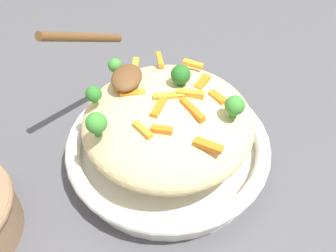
{
  "coord_description": "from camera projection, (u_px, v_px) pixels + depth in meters",
  "views": [
    {
      "loc": [
        -0.35,
        -0.05,
        0.44
      ],
      "look_at": [
        0.0,
        0.0,
        0.07
      ],
      "focal_mm": 40.76,
      "sensor_mm": 36.0,
      "label": 1
    }
  ],
  "objects": [
    {
      "name": "ground_plane",
      "position": [
        168.0,
        159.0,
        0.56
      ],
      "size": [
        2.4,
        2.4,
        0.0
      ],
      "primitive_type": "plane",
      "color": "#4C4C51"
    },
    {
      "name": "carrot_piece_11",
      "position": [
        190.0,
        94.0,
        0.48
      ],
      "size": [
        0.01,
        0.04,
        0.01
      ],
      "primitive_type": "cube",
      "rotation": [
        0.0,
        0.0,
        1.56
      ],
      "color": "orange",
      "rests_on": "pasta_mound"
    },
    {
      "name": "pasta_mound",
      "position": [
        168.0,
        122.0,
        0.51
      ],
      "size": [
        0.23,
        0.23,
        0.08
      ],
      "primitive_type": "ellipsoid",
      "color": "#DBC689",
      "rests_on": "serving_bowl"
    },
    {
      "name": "broccoli_floret_0",
      "position": [
        181.0,
        75.0,
        0.49
      ],
      "size": [
        0.03,
        0.03,
        0.03
      ],
      "color": "#205B1C",
      "rests_on": "pasta_mound"
    },
    {
      "name": "serving_bowl",
      "position": [
        168.0,
        148.0,
        0.54
      ],
      "size": [
        0.29,
        0.29,
        0.05
      ],
      "color": "white",
      "rests_on": "ground_plane"
    },
    {
      "name": "carrot_piece_8",
      "position": [
        202.0,
        82.0,
        0.51
      ],
      "size": [
        0.03,
        0.02,
        0.01
      ],
      "primitive_type": "cube",
      "rotation": [
        0.0,
        0.0,
        5.92
      ],
      "color": "orange",
      "rests_on": "pasta_mound"
    },
    {
      "name": "serving_spoon",
      "position": [
        111.0,
        63.0,
        0.5
      ],
      "size": [
        0.13,
        0.12,
        0.09
      ],
      "color": "brown",
      "rests_on": "pasta_mound"
    },
    {
      "name": "carrot_piece_3",
      "position": [
        192.0,
        109.0,
        0.47
      ],
      "size": [
        0.04,
        0.04,
        0.01
      ],
      "primitive_type": "cube",
      "rotation": [
        0.0,
        0.0,
        3.88
      ],
      "color": "orange",
      "rests_on": "pasta_mound"
    },
    {
      "name": "broccoli_floret_4",
      "position": [
        235.0,
        106.0,
        0.46
      ],
      "size": [
        0.02,
        0.02,
        0.03
      ],
      "color": "#377928",
      "rests_on": "pasta_mound"
    },
    {
      "name": "carrot_piece_6",
      "position": [
        133.0,
        93.0,
        0.49
      ],
      "size": [
        0.01,
        0.03,
        0.01
      ],
      "primitive_type": "cube",
      "rotation": [
        0.0,
        0.0,
        1.71
      ],
      "color": "orange",
      "rests_on": "pasta_mound"
    },
    {
      "name": "carrot_piece_5",
      "position": [
        160.0,
        60.0,
        0.55
      ],
      "size": [
        0.03,
        0.02,
        0.01
      ],
      "primitive_type": "cube",
      "rotation": [
        0.0,
        0.0,
        0.32
      ],
      "color": "orange",
      "rests_on": "pasta_mound"
    },
    {
      "name": "carrot_piece_10",
      "position": [
        143.0,
        130.0,
        0.45
      ],
      "size": [
        0.03,
        0.03,
        0.01
      ],
      "primitive_type": "cube",
      "rotation": [
        0.0,
        0.0,
        0.87
      ],
      "color": "orange",
      "rests_on": "pasta_mound"
    },
    {
      "name": "broccoli_floret_1",
      "position": [
        115.0,
        66.0,
        0.52
      ],
      "size": [
        0.02,
        0.02,
        0.02
      ],
      "color": "#377928",
      "rests_on": "pasta_mound"
    },
    {
      "name": "carrot_piece_0",
      "position": [
        168.0,
        96.0,
        0.48
      ],
      "size": [
        0.02,
        0.04,
        0.01
      ],
      "primitive_type": "cube",
      "rotation": [
        0.0,
        0.0,
        1.81
      ],
      "color": "orange",
      "rests_on": "pasta_mound"
    },
    {
      "name": "carrot_piece_7",
      "position": [
        159.0,
        107.0,
        0.47
      ],
      "size": [
        0.04,
        0.02,
        0.01
      ],
      "primitive_type": "cube",
      "rotation": [
        0.0,
        0.0,
        6.05
      ],
      "color": "orange",
      "rests_on": "pasta_mound"
    },
    {
      "name": "carrot_piece_13",
      "position": [
        208.0,
        145.0,
        0.43
      ],
      "size": [
        0.02,
        0.04,
        0.01
      ],
      "primitive_type": "cube",
      "rotation": [
        0.0,
        0.0,
        4.4
      ],
      "color": "orange",
      "rests_on": "pasta_mound"
    },
    {
      "name": "carrot_piece_12",
      "position": [
        162.0,
        130.0,
        0.44
      ],
      "size": [
        0.01,
        0.03,
        0.01
      ],
      "primitive_type": "cube",
      "rotation": [
        0.0,
        0.0,
        1.54
      ],
      "color": "orange",
      "rests_on": "pasta_mound"
    },
    {
      "name": "carrot_piece_2",
      "position": [
        217.0,
        97.0,
        0.49
      ],
      "size": [
        0.02,
        0.03,
        0.01
      ],
      "primitive_type": "cube",
      "rotation": [
        0.0,
        0.0,
        0.84
      ],
      "color": "orange",
      "rests_on": "pasta_mound"
    },
    {
      "name": "broccoli_floret_3",
      "position": [
        97.0,
        123.0,
        0.43
      ],
      "size": [
        0.03,
        0.03,
        0.03
      ],
      "color": "#377928",
      "rests_on": "pasta_mound"
    },
    {
      "name": "carrot_piece_4",
      "position": [
        125.0,
        83.0,
        0.51
      ],
      "size": [
        0.03,
        0.02,
        0.01
      ],
      "primitive_type": "cube",
      "rotation": [
        0.0,
        0.0,
        2.61
      ],
      "color": "orange",
      "rests_on": "pasta_mound"
    },
    {
      "name": "broccoli_floret_2",
      "position": [
        94.0,
        94.0,
        0.48
      ],
      "size": [
        0.02,
        0.02,
        0.02
      ],
      "color": "#296820",
      "rests_on": "pasta_mound"
    },
    {
      "name": "carrot_piece_1",
      "position": [
        193.0,
        64.0,
        0.54
      ],
      "size": [
        0.02,
        0.03,
        0.01
      ],
      "primitive_type": "cube",
      "rotation": [
        0.0,
        0.0,
        4.39
      ],
      "color": "orange",
      "rests_on": "pasta_mound"
    },
    {
      "name": "carrot_piece_9",
      "position": [
        135.0,
        66.0,
        0.54
      ],
      "size": [
        0.04,
        0.01,
        0.01
      ],
      "primitive_type": "cube",
      "rotation": [
        0.0,
        0.0,
        3.26
      ],
      "color": "orange",
      "rests_on": "pasta_mound"
    }
  ]
}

